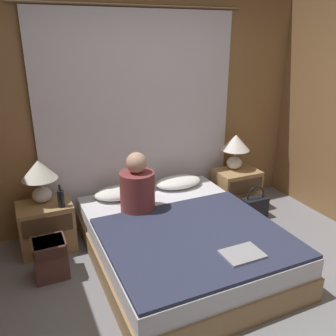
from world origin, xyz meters
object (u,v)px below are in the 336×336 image
Objects in this scene: pillow_left at (120,192)px; laptop_on_bed at (242,254)px; lamp_left at (39,175)px; handbag_on_floor at (254,207)px; nightstand_right at (236,189)px; backpack_on_floor at (50,256)px; lamp_right at (235,146)px; bed at (181,242)px; pillow_right at (178,182)px; beer_bottle_on_left_stand at (61,198)px; nightstand_left at (47,227)px; person_left_in_bed at (137,188)px.

laptop_on_bed is at bearing -69.83° from pillow_left.
lamp_left is 1.05× the size of handbag_on_floor.
nightstand_right is 1.42× the size of backpack_on_floor.
lamp_right is 1.81m from laptop_on_bed.
backpack_on_floor is (-2.29, -0.48, -0.04)m from nightstand_right.
nightstand_right is 0.95× the size of pillow_left.
lamp_right is at bearing 35.66° from bed.
handbag_on_floor is (0.04, -0.41, -0.64)m from lamp_right.
pillow_right is (1.48, -0.03, -0.32)m from lamp_left.
pillow_left is at bearing 110.17° from laptop_on_bed.
nightstand_right is 1.64× the size of laptop_on_bed.
beer_bottle_on_left_stand is at bearing 131.67° from laptop_on_bed.
lamp_left is at bearing 90.00° from nightstand_left.
lamp_left and lamp_right have the same top height.
lamp_right is 2.43m from backpack_on_floor.
pillow_right is 1.73× the size of laptop_on_bed.
nightstand_left is 0.81m from pillow_left.
backpack_on_floor is at bearing -147.45° from pillow_left.
lamp_right is at bearing 90.00° from nightstand_right.
beer_bottle_on_left_stand is (-0.98, 0.62, 0.39)m from bed.
nightstand_left reaches higher than handbag_on_floor.
nightstand_right is 0.36m from handbag_on_floor.
pillow_right is (0.35, 0.78, 0.26)m from bed.
backpack_on_floor is (-0.03, -0.55, -0.57)m from lamp_left.
handbag_on_floor is at bearing 19.09° from bed.
handbag_on_floor is (2.15, -0.22, -0.44)m from beer_bottle_on_left_stand.
lamp_right is 0.71× the size of person_left_in_bed.
nightstand_left is at bearing 86.32° from backpack_on_floor.
bed is 3.80× the size of nightstand_left.
pillow_left is at bearing 180.00° from pillow_right.
handbag_on_floor is (2.30, -0.41, -0.64)m from lamp_left.
lamp_right reaches higher than pillow_left.
bed is 1.22m from beer_bottle_on_left_stand.
backpack_on_floor is at bearing -117.13° from beer_bottle_on_left_stand.
nightstand_left is at bearing 171.68° from handbag_on_floor.
lamp_right is 1.05× the size of handbag_on_floor.
bed is 1.51m from lamp_right.
bed is at bearing -56.28° from person_left_in_bed.
lamp_left is at bearing 178.80° from pillow_right.
beer_bottle_on_left_stand reaches higher than pillow_right.
lamp_right is 1.37× the size of laptop_on_bed.
laptop_on_bed is at bearing -35.21° from backpack_on_floor.
lamp_right is (0.00, 0.07, 0.53)m from nightstand_right.
handbag_on_floor is at bearing -84.52° from lamp_right.
pillow_right reaches higher than nightstand_left.
laptop_on_bed is at bearing -122.02° from lamp_right.
lamp_right is at bearing 5.16° from beer_bottle_on_left_stand.
nightstand_right is 2.34m from backpack_on_floor.
nightstand_left is at bearing -178.49° from pillow_right.
beer_bottle_on_left_stand is at bearing -38.17° from nightstand_left.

